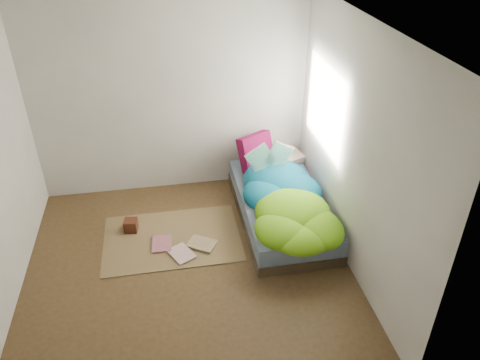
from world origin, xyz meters
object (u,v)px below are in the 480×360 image
Objects in this scene: wooden_box at (131,225)px; floor_book_b at (152,245)px; open_book at (270,150)px; floor_book_a at (173,258)px; pillow_magenta at (256,152)px; bed at (281,207)px.

floor_book_b is at bearing -54.80° from wooden_box.
floor_book_b is at bearing -166.86° from open_book.
floor_book_a is 0.35m from floor_book_b.
wooden_box is at bearing 99.96° from floor_book_a.
open_book is at bearing 23.18° from floor_book_b.
pillow_magenta is at bearing 37.87° from floor_book_b.
floor_book_a is at bearing -52.54° from wooden_box.
floor_book_b is at bearing -170.24° from bed.
floor_book_a is at bearing -154.50° from open_book.
floor_book_b is (0.24, -0.34, -0.06)m from wooden_box.
open_book is (-0.09, 0.29, 0.66)m from bed.
open_book reaches higher than wooden_box.
open_book reaches higher than bed.
wooden_box is 0.50× the size of floor_book_b.
pillow_magenta is 0.52m from open_book.
floor_book_a is 1.03× the size of floor_book_b.
pillow_magenta is 0.94× the size of open_book.
bed is 1.64m from floor_book_b.
open_book is at bearing 107.47° from bed.
bed is 1.49m from floor_book_a.
floor_book_a is at bearing -162.38° from pillow_magenta.
floor_book_b is (-1.52, -0.56, -0.81)m from open_book.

